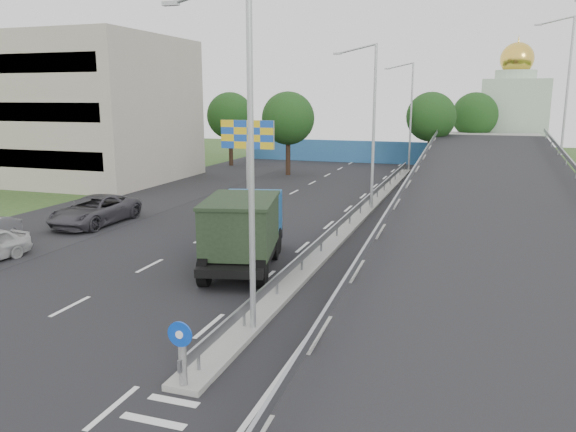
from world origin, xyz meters
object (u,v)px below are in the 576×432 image
at_px(lamp_post_near, 245,143).
at_px(church, 513,113).
at_px(sign_bollard, 182,353).
at_px(lamp_post_mid, 371,118).
at_px(parked_car_c, 95,210).
at_px(dump_truck, 244,227).
at_px(lamp_post_far, 409,111).
at_px(billboard, 247,139).

height_order(lamp_post_near, church, church).
height_order(sign_bollard, lamp_post_near, lamp_post_near).
height_order(lamp_post_mid, parked_car_c, lamp_post_mid).
distance_m(lamp_post_near, dump_truck, 8.06).
bearing_deg(lamp_post_far, billboard, -116.84).
height_order(lamp_post_near, lamp_post_mid, same).
bearing_deg(church, sign_bollard, -99.81).
bearing_deg(lamp_post_near, church, 79.62).
distance_m(sign_bollard, parked_car_c, 20.32).
relative_size(lamp_post_far, parked_car_c, 1.72).
distance_m(church, parked_car_c, 49.31).
bearing_deg(billboard, lamp_post_far, 63.16).
height_order(lamp_post_near, parked_car_c, lamp_post_near).
distance_m(lamp_post_mid, parked_car_c, 17.29).
distance_m(lamp_post_near, church, 54.90).
relative_size(billboard, dump_truck, 0.74).
xyz_separation_m(sign_bollard, lamp_post_near, (0.11, 3.83, 4.77)).
height_order(dump_truck, parked_car_c, dump_truck).
height_order(lamp_post_mid, church, church).
height_order(lamp_post_near, lamp_post_far, same).
xyz_separation_m(lamp_post_near, lamp_post_far, (0.00, 40.00, 0.00)).
bearing_deg(dump_truck, sign_bollard, -88.70).
height_order(lamp_post_mid, dump_truck, lamp_post_mid).
relative_size(lamp_post_near, billboard, 1.83).
bearing_deg(lamp_post_mid, church, 73.78).
bearing_deg(sign_bollard, lamp_post_mid, 89.74).
relative_size(lamp_post_near, parked_car_c, 1.72).
bearing_deg(billboard, church, 59.30).
bearing_deg(lamp_post_mid, lamp_post_far, 90.00).
bearing_deg(lamp_post_mid, sign_bollard, -90.26).
xyz_separation_m(church, dump_truck, (-12.66, -47.63, -3.59)).
distance_m(lamp_post_far, dump_truck, 33.99).
relative_size(lamp_post_mid, church, 0.73).
height_order(church, parked_car_c, church).
distance_m(billboard, parked_car_c, 12.42).
bearing_deg(lamp_post_far, sign_bollard, -90.14).
bearing_deg(lamp_post_far, lamp_post_near, -90.00).
bearing_deg(lamp_post_far, church, 54.76).
relative_size(billboard, parked_car_c, 0.94).
xyz_separation_m(lamp_post_mid, lamp_post_far, (0.00, 20.00, 0.00)).
bearing_deg(lamp_post_near, lamp_post_mid, 90.00).
distance_m(lamp_post_near, parked_car_c, 18.48).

